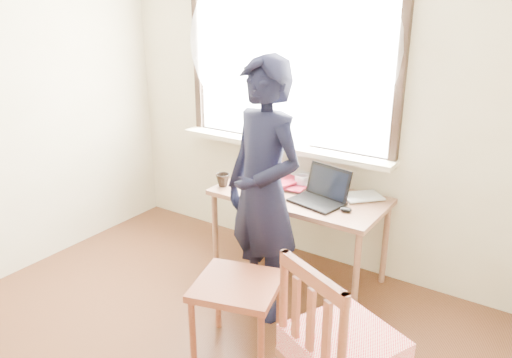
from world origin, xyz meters
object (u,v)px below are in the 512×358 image
Objects in this scene: desk at (299,203)px; side_chair at (340,351)px; mug_dark at (223,180)px; person at (264,192)px; laptop at (322,194)px; mug_white at (302,181)px; work_chair at (237,294)px.

desk is 1.26× the size of side_chair.
desk is 11.80× the size of mug_dark.
person is at bearing -29.32° from mug_dark.
person is (-0.18, -0.47, 0.13)m from laptop.
mug_white is (-0.26, 0.19, -0.01)m from laptop.
side_chair is (1.48, -1.06, -0.20)m from mug_dark.
person is (-0.90, 0.74, 0.34)m from side_chair.
work_chair is (0.14, -0.98, -0.19)m from desk.
mug_white is 1.10× the size of mug_dark.
mug_white is 0.12× the size of side_chair.
desk is at bearing 17.21° from mug_dark.
mug_dark is 0.68m from person.
desk is at bearing 98.03° from work_chair.
desk is 10.69× the size of mug_white.
mug_dark is 0.06× the size of person.
person is (0.07, -0.66, 0.14)m from mug_white.
person is at bearing 140.60° from side_chair.
laptop is 1.42m from side_chair.
laptop is 3.80× the size of mug_dark.
laptop is 0.23× the size of person.
side_chair is at bearing -55.25° from mug_white.
laptop is 0.41× the size of side_chair.
person reaches higher than mug_dark.
mug_dark is (-0.57, -0.18, 0.12)m from desk.
mug_dark reaches higher than desk.
mug_dark is (-0.51, -0.33, 0.00)m from mug_white.
desk is 0.57m from person.
side_chair reaches higher than mug_dark.
laptop is 3.44× the size of mug_white.
mug_white reaches higher than work_chair.
desk is 3.11× the size of laptop.
mug_dark is at bearing -162.79° from desk.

